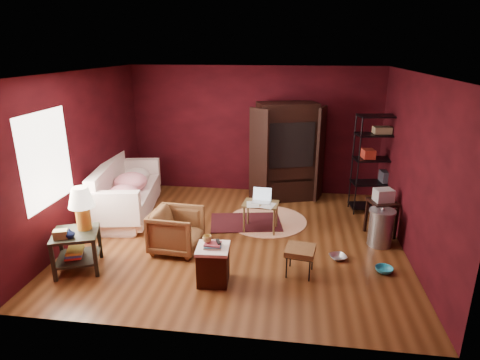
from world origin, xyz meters
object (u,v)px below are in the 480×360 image
object	(u,v)px
armchair	(177,228)
tv_armoire	(286,150)
side_table	(79,221)
laptop_desk	(261,206)
hamper	(213,264)
wire_shelving	(379,160)
sofa	(128,195)

from	to	relation	value
armchair	tv_armoire	distance (m)	3.19
side_table	laptop_desk	size ratio (longest dim) A/B	1.63
side_table	laptop_desk	bearing A→B (deg)	32.70
hamper	wire_shelving	bearing A→B (deg)	47.87
sofa	wire_shelving	xyz separation A→B (m)	(4.86, 0.87, 0.66)
armchair	tv_armoire	bearing A→B (deg)	-28.22
sofa	armchair	distance (m)	1.88
armchair	tv_armoire	xyz separation A→B (m)	(1.67, 2.63, 0.70)
tv_armoire	hamper	bearing A→B (deg)	-122.05
side_table	hamper	bearing A→B (deg)	-4.22
hamper	wire_shelving	size ratio (longest dim) A/B	0.32
hamper	wire_shelving	xyz separation A→B (m)	(2.72, 3.01, 0.79)
laptop_desk	armchair	bearing A→B (deg)	-139.27
armchair	wire_shelving	world-z (taller)	wire_shelving
sofa	tv_armoire	bearing A→B (deg)	-73.42
side_table	wire_shelving	distance (m)	5.55
sofa	hamper	world-z (taller)	sofa
side_table	wire_shelving	size ratio (longest dim) A/B	0.64
hamper	armchair	bearing A→B (deg)	132.47
armchair	tv_armoire	world-z (taller)	tv_armoire
wire_shelving	hamper	bearing A→B (deg)	-141.11
armchair	laptop_desk	xyz separation A→B (m)	(1.28, 0.93, 0.09)
laptop_desk	tv_armoire	xyz separation A→B (m)	(0.39, 1.69, 0.61)
sofa	hamper	bearing A→B (deg)	-142.14
armchair	laptop_desk	distance (m)	1.59
laptop_desk	wire_shelving	world-z (taller)	wire_shelving
armchair	side_table	size ratio (longest dim) A/B	0.61
tv_armoire	wire_shelving	distance (m)	1.88
sofa	armchair	world-z (taller)	sofa
hamper	tv_armoire	xyz separation A→B (m)	(0.90, 3.47, 0.80)
tv_armoire	armchair	bearing A→B (deg)	-140.01
hamper	tv_armoire	size ratio (longest dim) A/B	0.30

